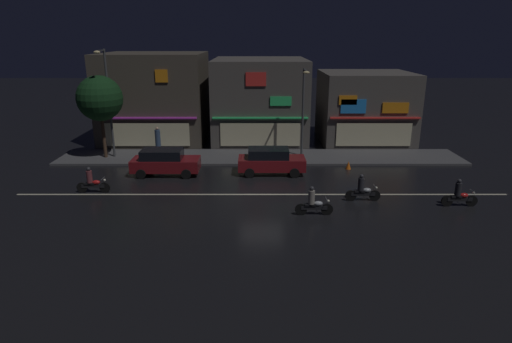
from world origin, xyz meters
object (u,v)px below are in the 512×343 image
pedestrian_on_sidewalk (159,141)px  motorcycle_opposite_lane (461,195)px  parked_car_near_kerb (272,161)px  parked_car_trailing (166,161)px  streetlamp_mid (305,105)px  motorcycle_following (93,182)px  motorcycle_lead (364,190)px  traffic_cone (350,165)px  streetlamp_west (109,96)px  motorcycle_trailing_far (315,203)px

pedestrian_on_sidewalk → motorcycle_opposite_lane: size_ratio=1.05×
parked_car_near_kerb → parked_car_trailing: bearing=1.9°
streetlamp_mid → motorcycle_following: 15.01m
motorcycle_opposite_lane → motorcycle_lead: bearing=-5.9°
streetlamp_mid → motorcycle_lead: streetlamp_mid is taller
motorcycle_opposite_lane → traffic_cone: motorcycle_opposite_lane is taller
parked_car_near_kerb → traffic_cone: 5.39m
traffic_cone → streetlamp_west: bearing=171.5°
motorcycle_following → motorcycle_trailing_far: (12.21, -3.24, 0.00)m
pedestrian_on_sidewalk → motorcycle_following: bearing=-83.1°
motorcycle_following → streetlamp_mid: bearing=33.1°
streetlamp_mid → parked_car_near_kerb: 5.35m
motorcycle_lead → motorcycle_opposite_lane: bearing=171.3°
parked_car_near_kerb → traffic_cone: size_ratio=7.82×
motorcycle_trailing_far → parked_car_near_kerb: bearing=-69.3°
pedestrian_on_sidewalk → parked_car_trailing: 5.09m
streetlamp_west → motorcycle_following: size_ratio=4.00×
parked_car_near_kerb → motorcycle_following: parked_car_near_kerb is taller
pedestrian_on_sidewalk → motorcycle_trailing_far: pedestrian_on_sidewalk is taller
streetlamp_mid → motorcycle_following: bearing=-150.2°
parked_car_trailing → traffic_cone: 12.15m
streetlamp_mid → motorcycle_opposite_lane: size_ratio=3.31×
motorcycle_trailing_far → motorcycle_following: bearing=-9.7°
parked_car_near_kerb → motorcycle_following: bearing=19.2°
streetlamp_mid → motorcycle_opposite_lane: bearing=-52.2°
streetlamp_west → motorcycle_following: 8.12m
motorcycle_trailing_far → motorcycle_lead: bearing=-141.1°
streetlamp_west → parked_car_trailing: streetlamp_west is taller
streetlamp_mid → traffic_cone: size_ratio=11.42×
streetlamp_west → streetlamp_mid: streetlamp_west is taller
motorcycle_opposite_lane → traffic_cone: 7.99m
motorcycle_lead → motorcycle_following: bearing=-4.5°
parked_car_near_kerb → motorcycle_lead: 6.85m
streetlamp_mid → parked_car_near_kerb: bearing=-123.0°
parked_car_trailing → motorcycle_lead: size_ratio=2.26×
streetlamp_west → pedestrian_on_sidewalk: size_ratio=3.83×
motorcycle_opposite_lane → streetlamp_west: bearing=-20.2°
parked_car_near_kerb → parked_car_trailing: same height
motorcycle_following → traffic_cone: bearing=19.6°
parked_car_trailing → traffic_cone: size_ratio=7.82×
parked_car_trailing → traffic_cone: (12.08, 1.19, -0.59)m
streetlamp_west → parked_car_trailing: bearing=-39.1°
parked_car_trailing → motorcycle_opposite_lane: (16.49, -5.46, -0.24)m
motorcycle_following → motorcycle_opposite_lane: size_ratio=1.00×
streetlamp_west → motorcycle_lead: streetlamp_west is taller
streetlamp_west → motorcycle_opposite_lane: (21.00, -9.12, -3.96)m
streetlamp_mid → traffic_cone: streetlamp_mid is taller
parked_car_near_kerb → motorcycle_lead: bearing=134.4°
parked_car_trailing → motorcycle_lead: 12.51m
streetlamp_west → traffic_cone: bearing=-8.5°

